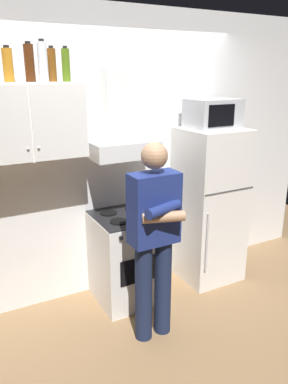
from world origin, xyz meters
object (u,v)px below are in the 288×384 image
object	(u,v)px
cooking_pot	(145,210)
bottle_beer_brown	(52,65)
stove_oven	(127,257)
bottle_liquor_amber	(8,65)
microwave	(213,114)
bottle_rum_dark	(29,63)
range_hood	(119,134)
bottle_vodka_clear	(43,62)
refrigerator	(209,205)
bottle_olive_oil	(66,65)
upper_cabinet	(26,122)
person_standing	(154,236)

from	to	relation	value
cooking_pot	bottle_beer_brown	distance (m)	1.45
stove_oven	bottle_beer_brown	bearing A→B (deg)	163.69
bottle_liquor_amber	stove_oven	bearing A→B (deg)	-9.04
microwave	bottle_rum_dark	distance (m)	1.74
range_hood	bottle_beer_brown	distance (m)	0.80
bottle_liquor_amber	bottle_vodka_clear	distance (m)	0.26
refrigerator	cooking_pot	size ratio (longest dim) A/B	5.78
cooking_pot	bottle_vodka_clear	xyz separation A→B (m)	(-0.77, 0.23, 1.26)
bottle_vodka_clear	bottle_olive_oil	distance (m)	0.18
upper_cabinet	refrigerator	world-z (taller)	upper_cabinet
upper_cabinet	cooking_pot	xyz separation A→B (m)	(0.93, -0.24, -0.82)
upper_cabinet	range_hood	distance (m)	0.81
stove_oven	bottle_beer_brown	size ratio (longest dim) A/B	3.24
microwave	cooking_pot	xyz separation A→B (m)	(-0.82, -0.14, -0.81)
bottle_rum_dark	bottle_beer_brown	bearing A→B (deg)	3.03
cooking_pot	refrigerator	bearing A→B (deg)	8.32
refrigerator	person_standing	xyz separation A→B (m)	(-1.00, -0.61, 0.10)
microwave	bottle_liquor_amber	bearing A→B (deg)	176.19
upper_cabinet	bottle_rum_dark	world-z (taller)	bottle_rum_dark
bottle_rum_dark	bottle_liquor_amber	xyz separation A→B (m)	(-0.16, -0.01, -0.02)
microwave	bottle_rum_dark	xyz separation A→B (m)	(-1.68, 0.13, 0.45)
range_hood	stove_oven	bearing A→B (deg)	-90.00
bottle_rum_dark	bottle_beer_brown	distance (m)	0.18
person_standing	bottle_olive_oil	distance (m)	1.52
bottle_vodka_clear	bottle_beer_brown	bearing A→B (deg)	30.57
stove_oven	bottle_vodka_clear	world-z (taller)	bottle_vodka_clear
stove_oven	person_standing	size ratio (longest dim) A/B	0.53
stove_oven	bottle_rum_dark	distance (m)	1.91
cooking_pot	bottle_liquor_amber	xyz separation A→B (m)	(-1.02, 0.26, 1.24)
range_hood	bottle_beer_brown	bearing A→B (deg)	176.34
microwave	person_standing	xyz separation A→B (m)	(-1.00, -0.62, -0.84)
range_hood	bottle_rum_dark	world-z (taller)	bottle_rum_dark
bottle_rum_dark	range_hood	bearing A→B (deg)	-2.05
stove_oven	bottle_vodka_clear	size ratio (longest dim) A/B	2.80
range_hood	microwave	size ratio (longest dim) A/B	1.56
microwave	person_standing	world-z (taller)	microwave
refrigerator	bottle_rum_dark	xyz separation A→B (m)	(-1.68, 0.15, 1.39)
range_hood	upper_cabinet	bearing A→B (deg)	-179.91
microwave	bottle_liquor_amber	distance (m)	1.89
person_standing	bottle_rum_dark	xyz separation A→B (m)	(-0.68, 0.76, 1.29)
range_hood	bottle_olive_oil	bearing A→B (deg)	-177.62
bottle_rum_dark	bottle_olive_oil	distance (m)	0.28
stove_oven	person_standing	bearing A→B (deg)	-94.72
bottle_olive_oil	bottle_liquor_amber	bearing A→B (deg)	175.50
bottle_liquor_amber	cooking_pot	bearing A→B (deg)	-14.33
cooking_pot	bottle_liquor_amber	size ratio (longest dim) A/B	1.06
stove_oven	bottle_liquor_amber	size ratio (longest dim) A/B	3.34
person_standing	cooking_pot	size ratio (longest dim) A/B	5.92
stove_oven	refrigerator	bearing A→B (deg)	0.04
cooking_pot	bottle_olive_oil	world-z (taller)	bottle_olive_oil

